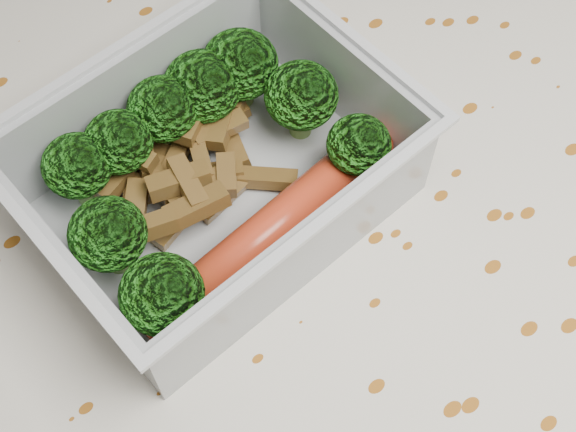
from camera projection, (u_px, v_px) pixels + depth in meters
dining_table at (273, 305)px, 0.49m from camera, size 1.40×0.90×0.75m
tablecloth at (272, 270)px, 0.45m from camera, size 1.46×0.96×0.19m
lunch_container at (216, 179)px, 0.40m from camera, size 0.19×0.15×0.06m
broccoli_florets at (196, 143)px, 0.40m from camera, size 0.16×0.13×0.05m
meat_pile at (188, 166)px, 0.41m from camera, size 0.11×0.08×0.03m
sausage at (275, 228)px, 0.39m from camera, size 0.16×0.04×0.02m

